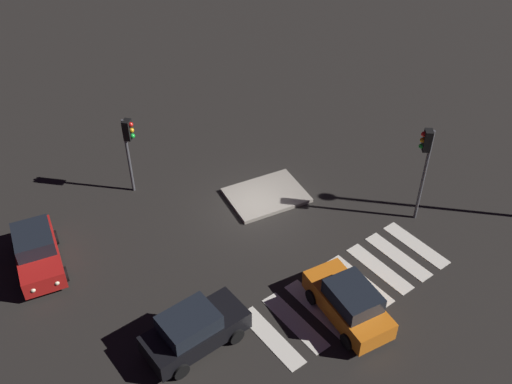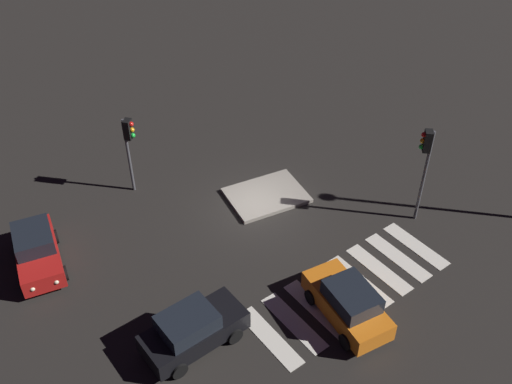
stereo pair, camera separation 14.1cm
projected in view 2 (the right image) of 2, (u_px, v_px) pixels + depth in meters
ground_plane at (256, 209)px, 27.14m from camera, size 80.00×80.00×0.00m
traffic_island at (266, 195)px, 27.78m from camera, size 4.05×3.33×0.18m
car_orange at (348, 303)px, 21.65m from camera, size 2.28×4.03×1.68m
car_red at (37, 250)px, 23.82m from camera, size 2.46×4.10×1.69m
car_black at (193, 329)px, 20.69m from camera, size 3.90×1.87×1.68m
traffic_light_east at (426, 154)px, 24.42m from camera, size 0.53×0.54×4.70m
traffic_light_west at (129, 138)px, 26.36m from camera, size 0.54×0.53×3.96m
crosswalk_near at (349, 288)px, 23.30m from camera, size 8.75×3.20×0.02m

